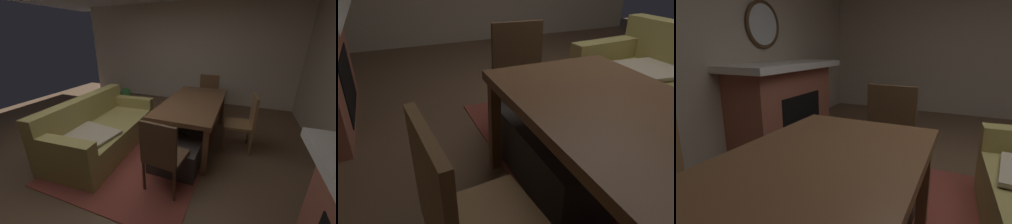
% 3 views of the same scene
% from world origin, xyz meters
% --- Properties ---
extents(floor, '(8.35, 8.35, 0.00)m').
position_xyz_m(floor, '(0.00, 0.00, 0.00)').
color(floor, brown).
extents(area_rug, '(2.60, 2.00, 0.01)m').
position_xyz_m(area_rug, '(0.51, -0.21, 0.01)').
color(area_rug, brown).
rests_on(area_rug, ground).
extents(ottoman_coffee_table, '(1.06, 0.66, 0.40)m').
position_xyz_m(ottoman_coffee_table, '(0.51, -0.85, 0.20)').
color(ottoman_coffee_table, '#2D2826').
rests_on(ottoman_coffee_table, ground).
extents(tv_remote, '(0.08, 0.17, 0.02)m').
position_xyz_m(tv_remote, '(0.55, -0.85, 0.41)').
color(tv_remote, black).
rests_on(tv_remote, ottoman_coffee_table).
extents(dining_table, '(1.89, 0.92, 0.74)m').
position_xyz_m(dining_table, '(1.15, -0.85, 0.67)').
color(dining_table, brown).
rests_on(dining_table, ground).
extents(dining_chair_west, '(0.48, 0.48, 0.93)m').
position_xyz_m(dining_chair_west, '(-0.19, -0.85, 0.52)').
color(dining_chair_west, '#513823').
rests_on(dining_chair_west, ground).
extents(dining_chair_south, '(0.48, 0.48, 0.93)m').
position_xyz_m(dining_chair_south, '(1.16, -1.71, 0.52)').
color(dining_chair_south, brown).
rests_on(dining_chair_south, ground).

